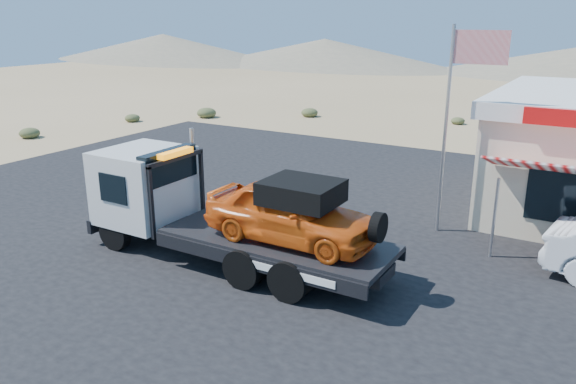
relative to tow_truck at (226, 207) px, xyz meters
name	(u,v)px	position (x,y,z in m)	size (l,w,h in m)	color
ground	(223,250)	(-0.56, 0.51, -1.51)	(120.00, 120.00, 0.00)	#8F7851
asphalt_lot	(335,229)	(1.44, 3.51, -1.50)	(32.00, 24.00, 0.02)	black
tow_truck	(226,207)	(0.00, 0.00, 0.00)	(8.37, 2.48, 2.80)	black
flagpole	(456,107)	(4.38, 5.01, 2.26)	(1.55, 0.10, 6.00)	#99999E
desert_scrub	(82,133)	(-15.90, 8.61, -1.21)	(24.16, 32.20, 0.72)	#444927
distant_hills	(442,56)	(-10.33, 55.65, 0.38)	(126.00, 48.00, 4.20)	#726B59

